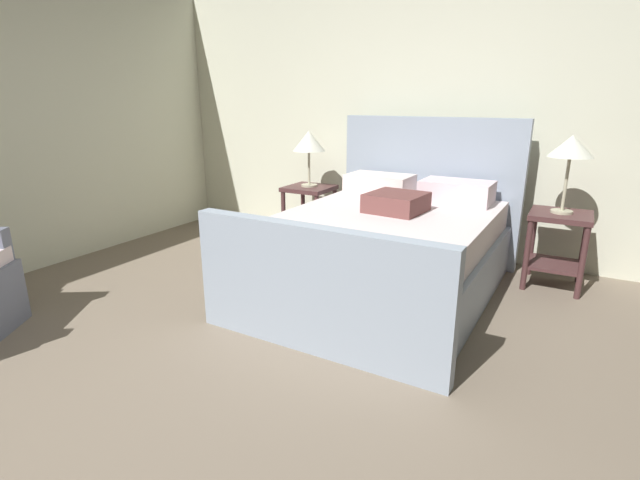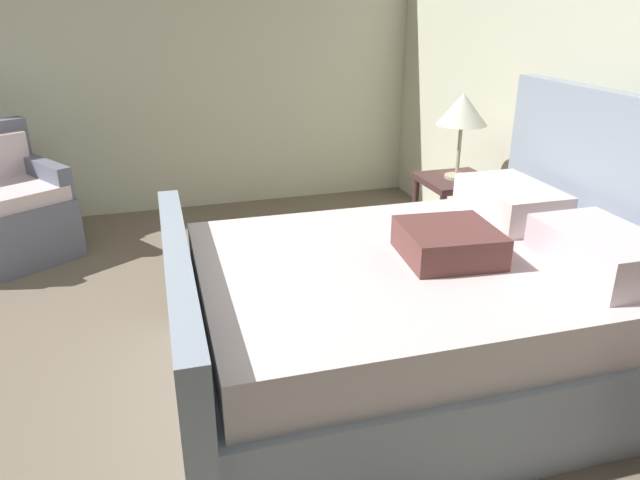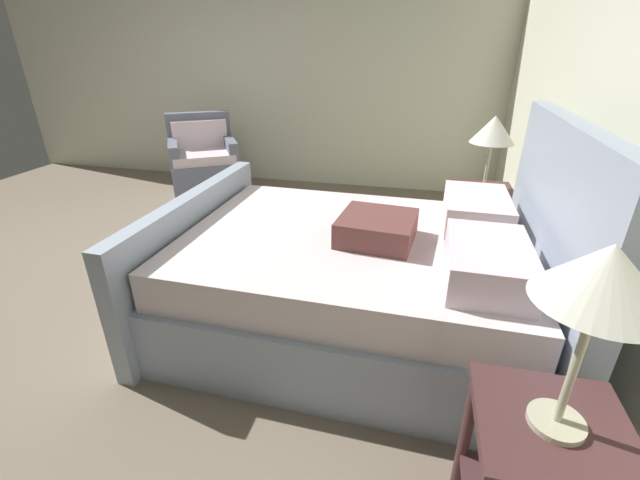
# 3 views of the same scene
# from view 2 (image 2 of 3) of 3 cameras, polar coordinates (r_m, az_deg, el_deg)

# --- Properties ---
(wall_side_left) EXTENTS (0.12, 6.31, 2.57)m
(wall_side_left) POSITION_cam_2_polar(r_m,az_deg,el_deg) (5.15, -26.64, 15.58)
(wall_side_left) COLOR silver
(wall_side_left) RESTS_ON ground
(bed) EXTENTS (1.68, 2.17, 1.29)m
(bed) POSITION_cam_2_polar(r_m,az_deg,el_deg) (2.79, 9.94, -6.48)
(bed) COLOR #95A4B7
(bed) RESTS_ON ground
(nightstand_left) EXTENTS (0.44, 0.44, 0.60)m
(nightstand_left) POSITION_cam_2_polar(r_m,az_deg,el_deg) (4.04, 12.79, 3.17)
(nightstand_left) COLOR #4A2B2C
(nightstand_left) RESTS_ON ground
(table_lamp_left) EXTENTS (0.32, 0.32, 0.55)m
(table_lamp_left) POSITION_cam_2_polar(r_m,az_deg,el_deg) (3.89, 13.59, 12.01)
(table_lamp_left) COLOR #B7B293
(table_lamp_left) RESTS_ON nightstand_left
(armchair) EXTENTS (1.00, 1.00, 0.90)m
(armchair) POSITION_cam_2_polar(r_m,az_deg,el_deg) (4.60, -28.41, 2.61)
(armchair) COLOR slate
(armchair) RESTS_ON ground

